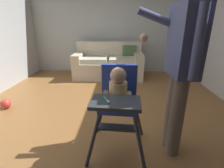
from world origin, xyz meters
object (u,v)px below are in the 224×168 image
object	(u,v)px
couch	(109,63)
adult_standing	(181,65)
high_chair	(118,95)
toy_ball	(6,104)

from	to	relation	value
couch	adult_standing	xyz separation A→B (m)	(0.83, -2.66, 0.60)
high_chair	adult_standing	bearing A→B (deg)	95.69
couch	toy_ball	xyz separation A→B (m)	(-1.55, -1.83, -0.25)
adult_standing	toy_ball	bearing A→B (deg)	-21.55
adult_standing	couch	bearing A→B (deg)	-75.06
couch	high_chair	xyz separation A→B (m)	(0.26, -2.68, 0.30)
toy_ball	couch	bearing A→B (deg)	49.64
high_chair	couch	bearing A→B (deg)	-170.82
couch	high_chair	size ratio (longest dim) A/B	1.82
couch	toy_ball	size ratio (longest dim) A/B	10.52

